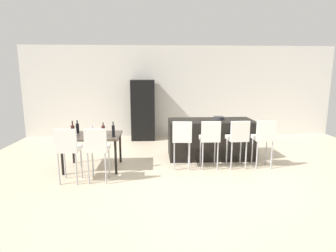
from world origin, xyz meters
TOP-DOWN VIEW (x-y plane):
  - ground_plane at (0.00, 0.00)m, footprint 10.00×10.00m
  - back_wall at (0.00, 3.16)m, footprint 10.00×0.12m
  - kitchen_island at (0.53, 0.69)m, footprint 2.04×0.92m
  - bar_chair_left at (-0.26, -0.15)m, footprint 0.43×0.43m
  - bar_chair_middle at (0.34, -0.15)m, footprint 0.41×0.41m
  - bar_chair_right at (0.95, -0.15)m, footprint 0.42×0.42m
  - bar_chair_far at (1.51, -0.15)m, footprint 0.41×0.41m
  - dining_table at (-2.16, -0.01)m, footprint 1.19×0.88m
  - dining_chair_near at (-2.43, -0.82)m, footprint 0.41×0.41m
  - dining_chair_far at (-1.90, -0.82)m, footprint 0.41×0.41m
  - wine_bottle_left at (-2.54, -0.10)m, footprint 0.08×0.08m
  - wine_bottle_corner at (-1.90, -0.16)m, footprint 0.07×0.07m
  - wine_bottle_end at (-2.52, 0.17)m, footprint 0.07×0.07m
  - wine_bottle_far at (-1.68, -0.23)m, footprint 0.06×0.06m
  - wine_glass_middle at (-2.22, 0.24)m, footprint 0.07×0.07m
  - wine_glass_right at (-2.28, -0.07)m, footprint 0.07×0.07m
  - wine_glass_near at (-1.98, -0.08)m, footprint 0.07×0.07m
  - refrigerator at (-1.18, 2.72)m, footprint 0.72×0.68m
  - fruit_bowl at (0.74, 0.79)m, footprint 0.25×0.25m

SIDE VIEW (x-z plane):
  - ground_plane at x=0.00m, z-range 0.00..0.00m
  - kitchen_island at x=0.53m, z-range 0.00..0.92m
  - dining_table at x=-2.16m, z-range 0.30..1.04m
  - bar_chair_left at x=-0.26m, z-range 0.17..1.22m
  - bar_chair_middle at x=0.34m, z-range 0.17..1.22m
  - bar_chair_right at x=0.95m, z-range 0.17..1.22m
  - bar_chair_far at x=1.51m, z-range 0.17..1.22m
  - dining_chair_near at x=-2.43m, z-range 0.17..1.22m
  - dining_chair_far at x=-1.90m, z-range 0.17..1.22m
  - wine_bottle_end at x=-2.52m, z-range 0.71..1.00m
  - wine_bottle_corner at x=-1.90m, z-range 0.71..1.00m
  - wine_bottle_left at x=-2.54m, z-range 0.70..1.02m
  - wine_glass_middle at x=-2.22m, z-range 0.78..0.95m
  - wine_glass_right at x=-2.28m, z-range 0.78..0.95m
  - wine_glass_near at x=-1.98m, z-range 0.78..0.95m
  - wine_bottle_far at x=-1.68m, z-range 0.71..1.03m
  - refrigerator at x=-1.18m, z-range 0.00..1.84m
  - fruit_bowl at x=0.74m, z-range 0.92..0.99m
  - back_wall at x=0.00m, z-range 0.00..2.90m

